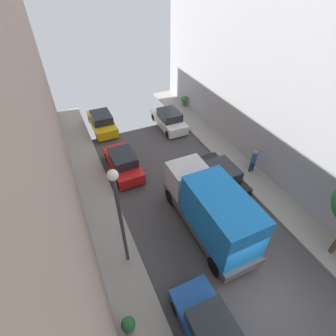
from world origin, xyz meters
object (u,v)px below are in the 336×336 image
(parked_car_left_2, at_px, (213,335))
(parked_car_right_3, at_px, (169,120))
(lamp_post, at_px, (119,208))
(parked_car_left_4, at_px, (102,122))
(potted_plant_3, at_px, (128,325))
(parked_car_left_3, at_px, (123,163))
(potted_plant_1, at_px, (184,100))
(parked_car_right_2, at_px, (221,176))
(pedestrian, at_px, (253,160))
(delivery_truck, at_px, (211,209))

(parked_car_left_2, xyz_separation_m, parked_car_right_3, (5.40, 15.61, 0.00))
(lamp_post, bearing_deg, parked_car_left_4, 81.61)
(parked_car_right_3, distance_m, potted_plant_3, 16.15)
(parked_car_left_3, relative_size, potted_plant_1, 4.20)
(parked_car_left_2, distance_m, parked_car_left_4, 17.63)
(parked_car_left_2, height_order, parked_car_left_3, same)
(parked_car_left_2, distance_m, parked_car_right_3, 16.51)
(parked_car_left_4, height_order, parked_car_right_3, same)
(parked_car_right_2, relative_size, parked_car_right_3, 1.00)
(parked_car_left_2, bearing_deg, parked_car_left_3, 90.00)
(parked_car_left_3, bearing_deg, pedestrian, -25.82)
(pedestrian, bearing_deg, potted_plant_3, -151.34)
(pedestrian, xyz_separation_m, lamp_post, (-9.91, -2.89, 2.87))
(parked_car_right_3, distance_m, lamp_post, 13.48)
(parked_car_left_3, height_order, pedestrian, pedestrian)
(potted_plant_3, bearing_deg, parked_car_left_2, -31.21)
(lamp_post, bearing_deg, parked_car_right_3, 56.11)
(parked_car_left_3, bearing_deg, potted_plant_3, -106.05)
(potted_plant_1, bearing_deg, lamp_post, -126.80)
(parked_car_right_3, bearing_deg, delivery_truck, -103.84)
(parked_car_left_3, xyz_separation_m, delivery_truck, (2.70, -6.86, 1.07))
(parked_car_right_2, height_order, pedestrian, pedestrian)
(delivery_truck, bearing_deg, parked_car_left_3, 111.49)
(parked_car_left_4, xyz_separation_m, parked_car_right_2, (5.40, -10.09, 0.00))
(parked_car_left_2, height_order, delivery_truck, delivery_truck)
(parked_car_left_2, distance_m, potted_plant_1, 20.27)
(delivery_truck, bearing_deg, lamp_post, 178.87)
(parked_car_right_2, bearing_deg, parked_car_left_2, -125.61)
(parked_car_right_3, bearing_deg, parked_car_right_2, -90.00)
(potted_plant_1, bearing_deg, parked_car_left_4, -174.27)
(lamp_post, bearing_deg, parked_car_left_2, -68.15)
(potted_plant_1, bearing_deg, parked_car_left_2, -114.38)
(delivery_truck, relative_size, lamp_post, 1.14)
(parked_car_left_4, relative_size, potted_plant_1, 4.20)
(parked_car_left_4, height_order, potted_plant_1, parked_car_left_4)
(parked_car_left_2, xyz_separation_m, parked_car_left_3, (0.00, 11.51, 0.00))
(parked_car_left_3, relative_size, potted_plant_3, 5.23)
(potted_plant_3, bearing_deg, parked_car_left_4, 79.96)
(parked_car_left_4, distance_m, parked_car_right_3, 5.76)
(parked_car_left_4, distance_m, potted_plant_1, 8.41)
(parked_car_left_3, height_order, potted_plant_3, parked_car_left_3)
(parked_car_right_2, bearing_deg, potted_plant_3, -144.65)
(parked_car_left_4, distance_m, lamp_post, 13.42)
(potted_plant_3, bearing_deg, parked_car_right_2, 35.35)
(potted_plant_3, bearing_deg, delivery_truck, 28.04)
(parked_car_left_3, distance_m, parked_car_right_2, 6.70)
(parked_car_left_4, bearing_deg, parked_car_left_3, -90.00)
(potted_plant_3, bearing_deg, parked_car_right_3, 59.40)
(parked_car_left_3, height_order, parked_car_right_2, same)
(parked_car_left_3, bearing_deg, lamp_post, -105.68)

